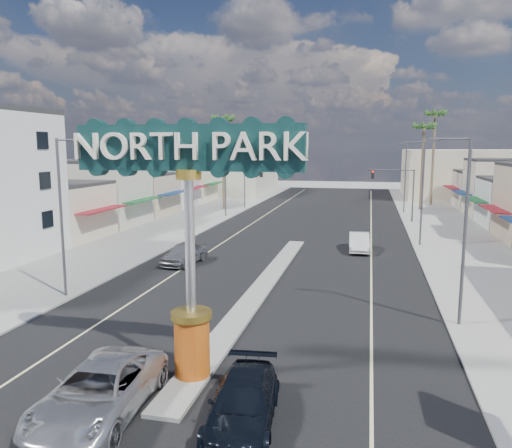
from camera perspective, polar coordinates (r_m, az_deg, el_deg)
The scene contains 24 objects.
ground at distance 45.73m, azimuth 4.86°, elevation -1.95°, with size 160.00×160.00×0.00m, color gray.
road at distance 45.73m, azimuth 4.86°, elevation -1.95°, with size 20.00×120.00×0.01m, color black.
median_island at distance 30.37m, azimuth 0.59°, elevation -7.34°, with size 1.30×30.00×0.16m, color gray.
sidewalk_left at distance 49.60m, azimuth -11.38°, elevation -1.18°, with size 8.00×120.00×0.12m, color gray.
sidewalk_right at distance 45.97m, azimuth 22.42°, elevation -2.47°, with size 8.00×120.00×0.12m, color gray.
storefront_row_left at distance 65.18m, azimuth -14.82°, elevation 3.68°, with size 12.00×42.00×6.00m, color beige.
backdrop_far_left at distance 93.94m, azimuth -4.65°, elevation 6.05°, with size 20.00×20.00×8.00m, color #B7B29E.
backdrop_far_right at distance 91.00m, azimuth 22.95°, elevation 5.29°, with size 20.00×20.00×8.00m, color beige.
gateway_sign at distance 17.79m, azimuth -7.63°, elevation 0.29°, with size 8.20×1.50×9.15m.
traffic_signal_left at distance 60.63m, azimuth -1.87°, elevation 4.81°, with size 5.09×0.45×6.00m.
traffic_signal_right at distance 58.73m, azimuth 15.79°, elevation 4.35°, with size 5.09×0.45×6.00m.
streetlight_l_near at distance 29.81m, azimuth -21.15°, elevation 1.54°, with size 2.03×0.22×9.00m.
streetlight_l_mid at distance 47.63m, azimuth -7.63°, elevation 4.58°, with size 2.03×0.22×9.00m.
streetlight_l_far at distance 68.63m, azimuth -1.18°, elevation 5.94°, with size 2.03×0.22×9.00m.
streetlight_r_near at distance 25.11m, azimuth 22.46°, elevation 0.20°, with size 2.03×0.22×9.00m.
streetlight_r_mid at distance 44.84m, azimuth 18.29°, elevation 3.95°, with size 2.03×0.22×9.00m.
streetlight_r_far at distance 66.73m, azimuth 16.56°, elevation 5.50°, with size 2.03×0.22×9.00m.
palm_left_far at distance 67.36m, azimuth -3.78°, elevation 11.34°, with size 2.60×2.60×13.10m.
palm_right_mid at distance 70.86m, azimuth 18.66°, elevation 10.06°, with size 2.60×2.60×12.10m.
palm_right_far at distance 77.10m, azimuth 19.79°, elevation 11.20°, with size 2.60×2.60×14.10m.
suv_left at distance 17.48m, azimuth -17.49°, elevation -17.77°, with size 2.78×6.03×1.68m, color #B0B1B5.
suv_right at distance 16.35m, azimuth -1.49°, elevation -19.78°, with size 2.01×4.95×1.44m, color black.
car_parked_left at distance 37.04m, azimuth -8.18°, elevation -3.32°, with size 1.89×4.69×1.60m, color slate.
car_parked_right at distance 41.98m, azimuth 11.70°, elevation -2.03°, with size 1.60×4.60×1.52m, color silver.
Camera 1 is at (6.18, -14.50, 8.55)m, focal length 35.00 mm.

